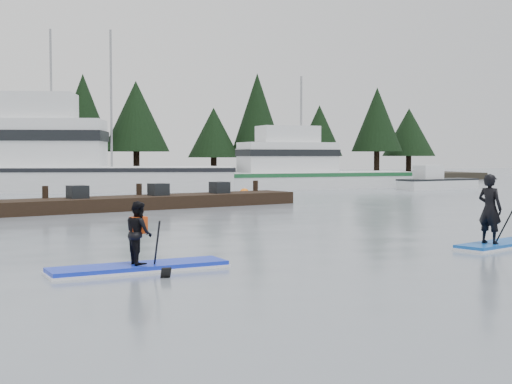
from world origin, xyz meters
name	(u,v)px	position (x,y,z in m)	size (l,w,h in m)	color
ground	(356,255)	(0.00, 0.00, 0.00)	(160.00, 160.00, 0.00)	slate
far_shore	(84,180)	(0.00, 42.00, 0.30)	(70.00, 8.00, 0.60)	#2D281E
treeline	(84,184)	(0.00, 42.00, 0.00)	(60.00, 4.00, 8.00)	black
fishing_boat_large	(59,177)	(-3.03, 31.26, 0.86)	(20.76, 11.22, 11.03)	white
fishing_boat_medium	(305,180)	(12.46, 28.76, 0.58)	(13.66, 4.11, 8.22)	white
skiff	(438,184)	(20.02, 24.69, 0.33)	(5.58, 1.67, 0.65)	white
floating_dock	(125,203)	(-2.16, 14.91, 0.26)	(15.62, 2.08, 0.52)	black
buoy_b	(79,198)	(-2.88, 23.11, 0.00)	(0.50, 0.50, 0.50)	orange
buoy_c	(347,188)	(15.08, 27.84, 0.00)	(0.53, 0.53, 0.53)	orange
buoy_d	(244,196)	(5.61, 21.88, 0.00)	(0.53, 0.53, 0.53)	orange
paddleboard_solo	(139,250)	(-4.91, -0.35, 0.39)	(3.48, 1.22, 1.80)	#152DCA
paddleboard_duo	(504,223)	(4.06, 0.00, 0.56)	(3.45, 1.84, 2.30)	#114CA8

